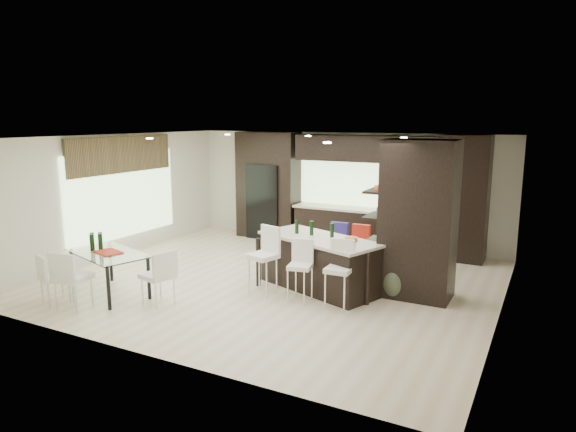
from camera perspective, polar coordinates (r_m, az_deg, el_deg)
The scene contains 22 objects.
ground at distance 9.85m, azimuth -1.63°, elevation -7.17°, with size 8.00×8.00×0.00m, color beige.
back_wall at distance 12.65m, azimuth 6.09°, elevation 3.09°, with size 8.00×0.02×2.70m, color silver.
left_wall at distance 11.96m, azimuth -18.65°, elevation 2.13°, with size 0.02×7.00×2.70m, color silver.
right_wall at distance 8.37m, azimuth 23.02°, elevation -1.73°, with size 0.02×7.00×2.70m, color silver.
ceiling at distance 9.37m, azimuth -1.72°, elevation 8.73°, with size 8.00×7.00×0.02m, color white.
window_left at distance 12.07m, azimuth -17.84°, elevation 2.25°, with size 0.04×3.20×1.90m, color #B2D199.
window_back at distance 12.38m, azimuth 8.63°, elevation 3.79°, with size 3.40×0.04×1.20m, color #B2D199.
stone_accent at distance 11.96m, azimuth -17.99°, elevation 6.51°, with size 0.08×3.00×0.80m, color brown.
ceiling_spots at distance 9.59m, azimuth -0.98°, elevation 8.66°, with size 4.00×3.00×0.02m, color white.
back_cabinetry at distance 12.17m, azimuth 7.71°, elevation 2.74°, with size 6.80×0.68×2.70m, color black.
refrigerator at distance 13.18m, azimuth -2.26°, elevation 1.70°, with size 0.90×0.68×1.90m, color black.
partition_column at distance 8.96m, azimuth 14.30°, elevation -0.41°, with size 1.20×0.80×2.70m, color black.
kitchen_island at distance 9.29m, azimuth 3.47°, elevation -5.24°, with size 2.28×0.98×0.95m, color black.
stool_left at distance 8.90m, azimuth -2.80°, elevation -5.84°, with size 0.43×0.43×0.98m, color white.
stool_mid at distance 8.63m, azimuth 1.34°, elevation -6.84°, with size 0.37×0.37×0.85m, color white.
stool_right at distance 8.34m, azimuth 5.66°, elevation -7.31°, with size 0.40×0.40×0.91m, color white.
bench at distance 10.65m, azimuth 6.92°, elevation -4.37°, with size 1.38×0.53×0.53m, color black.
floor_vase at distance 8.96m, azimuth 11.78°, elevation -5.60°, with size 0.40×0.40×1.09m, color #404B36, non-canonical shape.
dining_table at distance 9.53m, azimuth -19.20°, elevation -6.05°, with size 1.56×0.88×0.75m, color white.
chair_near at distance 9.03m, azimuth -22.75°, elevation -6.75°, with size 0.49×0.49×0.90m, color white.
chair_far at distance 9.43m, azimuth -24.49°, elevation -6.53°, with size 0.42×0.42×0.78m, color white.
chair_end at distance 8.77m, azimuth -14.26°, elevation -6.86°, with size 0.47×0.47×0.86m, color white.
Camera 1 is at (4.57, -8.17, 3.05)m, focal length 32.00 mm.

